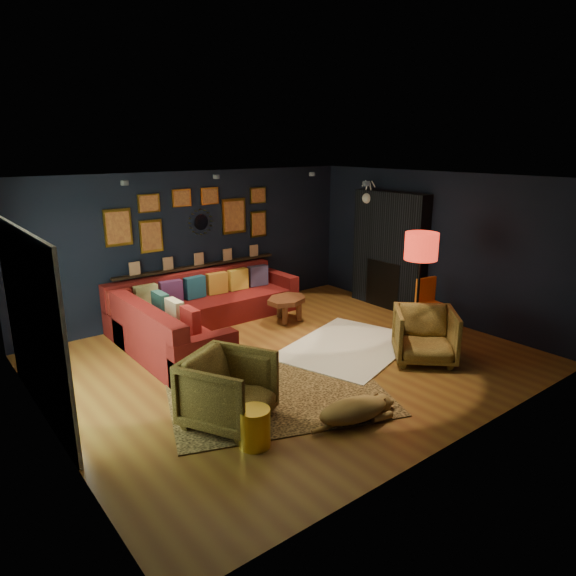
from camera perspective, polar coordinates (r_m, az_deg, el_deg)
floor at (r=7.57m, az=0.28°, el=-8.02°), size 6.50×6.50×0.00m
room_walls at (r=7.08m, az=0.30°, el=3.86°), size 6.50×6.50×6.50m
sectional at (r=8.57m, az=-10.51°, el=-3.09°), size 3.41×2.69×0.86m
ledge at (r=9.43m, az=-9.87°, el=2.44°), size 3.20×0.12×0.04m
gallery_wall at (r=9.29m, az=-10.31°, el=7.80°), size 3.15×0.04×1.02m
sunburst_mirror at (r=9.36m, az=-9.67°, el=7.23°), size 0.47×0.16×0.47m
fireplace at (r=9.94m, az=11.14°, el=3.67°), size 0.31×1.60×2.20m
deer_head at (r=10.15m, az=9.47°, el=9.88°), size 0.50×0.28×0.45m
sliding_door at (r=6.43m, az=-26.50°, el=-3.63°), size 0.06×2.80×2.20m
ceiling_spots at (r=7.59m, az=-3.52°, el=12.00°), size 3.30×2.50×0.06m
shag_rug at (r=8.05m, az=6.74°, el=-6.52°), size 2.55×2.17×0.03m
leopard_rug at (r=6.58m, az=-1.08°, el=-11.81°), size 3.17×2.73×0.02m
coffee_table at (r=9.04m, az=-0.13°, el=-1.59°), size 0.98×0.86×0.41m
pouf at (r=7.47m, az=-10.88°, el=-6.85°), size 0.58×0.58×0.38m
armchair_left at (r=5.84m, az=-6.68°, el=-10.84°), size 1.15×1.13×0.89m
armchair_right at (r=7.66m, az=14.99°, el=-4.83°), size 1.14×1.14×0.86m
gold_stool at (r=5.53m, az=-3.76°, el=-15.21°), size 0.34×0.34×0.42m
orange_chair at (r=8.92m, az=15.44°, el=-1.30°), size 0.47×0.47×0.89m
floor_lamp at (r=7.87m, az=14.57°, el=4.00°), size 0.49×0.49×1.79m
dog at (r=5.97m, az=7.30°, el=-12.89°), size 1.27×0.80×0.37m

